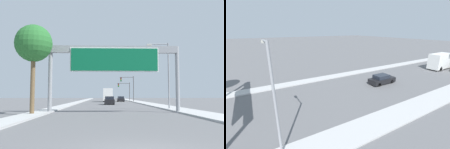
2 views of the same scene
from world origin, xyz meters
The scene contains 10 objects.
sidewalk_right centered at (7.75, 60.00, 0.07)m, with size 3.00×120.00×0.15m.
median_strip_left centered at (-7.25, 60.00, 0.07)m, with size 2.00×120.00×0.15m.
sign_gantry centered at (0.00, 17.87, 5.44)m, with size 13.31×0.73×6.75m.
car_near_right centered at (3.50, 60.04, 0.68)m, with size 1.80×4.46×1.44m.
car_mid_left centered at (0.00, 40.19, 0.72)m, with size 1.87×4.60×1.53m.
truck_box_primary centered at (0.00, 58.81, 1.77)m, with size 2.40×7.71×3.50m.
traffic_light_near_intersection centered at (5.67, 58.00, 4.45)m, with size 3.69×0.32×6.74m.
traffic_light_mid_block centered at (5.52, 68.00, 3.76)m, with size 3.77×0.32×5.60m.
palm_tree_foreground centered at (-7.37, 15.13, 6.31)m, with size 3.33×3.33×8.06m.
street_lamp_right centered at (6.49, 22.90, 4.87)m, with size 2.74×0.28×8.16m.
Camera 1 is at (-1.08, -7.14, 1.75)m, focal length 40.00 mm.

